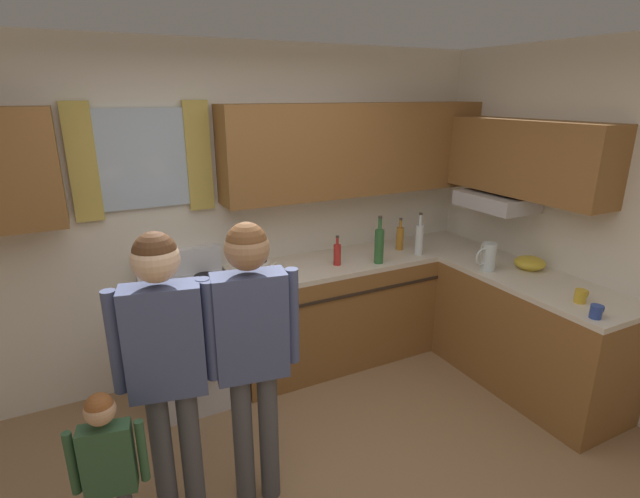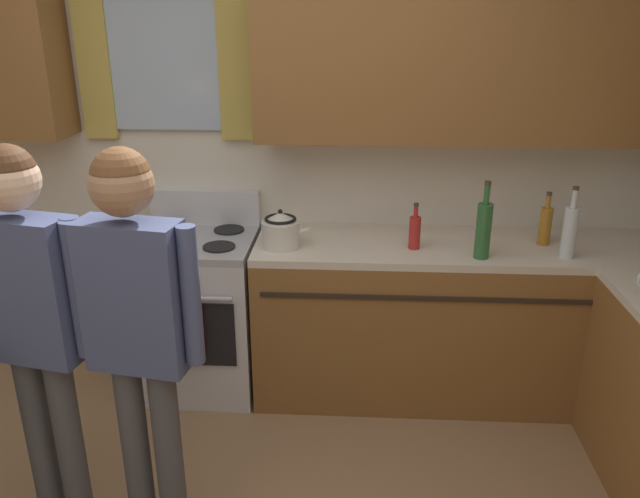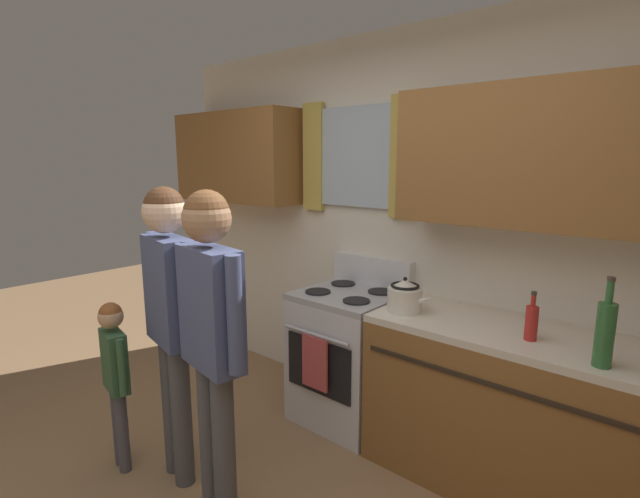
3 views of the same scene
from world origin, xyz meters
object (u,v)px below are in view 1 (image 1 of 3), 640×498
at_px(bottle_wine_green, 379,245).
at_px(water_pitcher, 488,257).
at_px(bottle_tall_clear, 419,239).
at_px(mixing_bowl, 530,263).
at_px(stove_oven, 193,340).
at_px(mug_mustard_yellow, 581,296).
at_px(mug_ceramic_white, 486,249).
at_px(stovetop_kettle, 256,268).
at_px(adult_in_plaid, 251,337).
at_px(small_child, 109,466).
at_px(mug_cobalt_blue, 597,311).
at_px(bottle_oil_amber, 400,238).
at_px(bottle_sauce_red, 337,254).
at_px(adult_holding_child, 166,352).

distance_m(bottle_wine_green, water_pitcher, 0.85).
distance_m(bottle_tall_clear, mixing_bowl, 0.89).
relative_size(stove_oven, mug_mustard_yellow, 9.15).
relative_size(mug_ceramic_white, stovetop_kettle, 0.46).
distance_m(adult_in_plaid, small_child, 0.85).
relative_size(bottle_tall_clear, mug_cobalt_blue, 3.20).
bearing_deg(stovetop_kettle, mixing_bowl, -20.53).
bearing_deg(stovetop_kettle, bottle_tall_clear, -2.57).
bearing_deg(bottle_wine_green, stovetop_kettle, 174.77).
height_order(bottle_tall_clear, water_pitcher, bottle_tall_clear).
xyz_separation_m(bottle_oil_amber, bottle_sauce_red, (-0.69, -0.10, -0.02)).
relative_size(water_pitcher, adult_holding_child, 0.13).
height_order(bottle_tall_clear, stovetop_kettle, bottle_tall_clear).
distance_m(bottle_oil_amber, bottle_wine_green, 0.43).
xyz_separation_m(stove_oven, bottle_tall_clear, (1.93, -0.18, 0.57)).
xyz_separation_m(stove_oven, stovetop_kettle, (0.48, -0.11, 0.53)).
relative_size(mug_cobalt_blue, stovetop_kettle, 0.42).
height_order(mug_cobalt_blue, water_pitcher, water_pitcher).
height_order(stove_oven, water_pitcher, water_pitcher).
height_order(bottle_tall_clear, mug_cobalt_blue, bottle_tall_clear).
xyz_separation_m(mug_cobalt_blue, mixing_bowl, (0.35, 0.80, 0.00)).
xyz_separation_m(mug_mustard_yellow, water_pitcher, (-0.10, 0.73, 0.07)).
distance_m(mug_ceramic_white, water_pitcher, 0.41).
relative_size(bottle_tall_clear, bottle_sauce_red, 1.49).
distance_m(bottle_wine_green, mug_mustard_yellow, 1.48).
bearing_deg(bottle_oil_amber, bottle_sauce_red, -171.56).
height_order(bottle_sauce_red, small_child, bottle_sauce_red).
bearing_deg(water_pitcher, mug_cobalt_blue, -91.70).
distance_m(bottle_tall_clear, mug_ceramic_white, 0.59).
xyz_separation_m(bottle_tall_clear, small_child, (-2.59, -1.12, -0.41)).
xyz_separation_m(mug_mustard_yellow, mug_ceramic_white, (0.18, 1.02, 0.00)).
bearing_deg(stove_oven, mug_cobalt_blue, -37.93).
distance_m(mug_cobalt_blue, adult_in_plaid, 2.12).
relative_size(stove_oven, bottle_sauce_red, 4.48).
relative_size(mug_ceramic_white, small_child, 0.13).
height_order(bottle_tall_clear, small_child, bottle_tall_clear).
distance_m(stove_oven, adult_holding_child, 1.30).
xyz_separation_m(stove_oven, adult_in_plaid, (0.08, -1.17, 0.57)).
height_order(mug_mustard_yellow, small_child, small_child).
xyz_separation_m(water_pitcher, small_child, (-2.83, -0.56, -0.38)).
height_order(stove_oven, bottle_sauce_red, bottle_sauce_red).
bearing_deg(mug_mustard_yellow, stovetop_kettle, 142.70).
bearing_deg(mug_cobalt_blue, adult_holding_child, 167.67).
bearing_deg(stove_oven, adult_holding_child, -107.04).
bearing_deg(mug_cobalt_blue, bottle_oil_amber, 99.14).
xyz_separation_m(mug_ceramic_white, mixing_bowl, (0.05, -0.42, -0.00)).
xyz_separation_m(stovetop_kettle, adult_holding_child, (-0.83, -1.01, 0.04)).
distance_m(stove_oven, stovetop_kettle, 0.72).
bearing_deg(bottle_oil_amber, stove_oven, -179.63).
xyz_separation_m(stove_oven, mixing_bowl, (2.49, -0.86, 0.48)).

